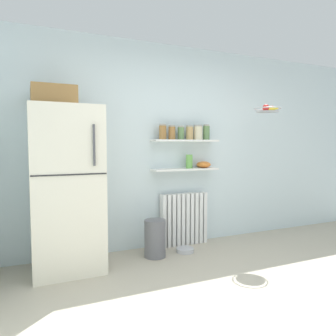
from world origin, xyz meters
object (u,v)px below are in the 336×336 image
(refrigerator, at_px, (66,185))
(hanging_fruit_basket, at_px, (268,109))
(storage_jar_0, at_px, (163,132))
(storage_jar_2, at_px, (181,133))
(storage_jar_1, at_px, (172,132))
(storage_jar_5, at_px, (206,132))
(shelf_bowl, at_px, (204,165))
(radiator, at_px, (184,219))
(vase, at_px, (189,161))
(storage_jar_3, at_px, (190,133))
(trash_bin, at_px, (155,238))
(pet_food_bowl, at_px, (185,250))
(storage_jar_4, at_px, (198,133))

(refrigerator, xyz_separation_m, hanging_fruit_basket, (2.48, -0.21, 0.88))
(storage_jar_0, bearing_deg, hanging_fruit_basket, -18.88)
(storage_jar_2, bearing_deg, storage_jar_1, -180.00)
(storage_jar_1, relative_size, hanging_fruit_basket, 0.53)
(storage_jar_5, distance_m, shelf_bowl, 0.43)
(radiator, xyz_separation_m, storage_jar_5, (0.32, -0.03, 1.15))
(vase, xyz_separation_m, shelf_bowl, (0.22, 0.00, -0.05))
(storage_jar_0, xyz_separation_m, storage_jar_1, (0.13, 0.00, -0.01))
(vase, bearing_deg, storage_jar_3, 0.00)
(storage_jar_3, distance_m, hanging_fruit_basket, 1.05)
(refrigerator, distance_m, storage_jar_2, 1.58)
(storage_jar_1, bearing_deg, hanging_fruit_basket, -20.78)
(hanging_fruit_basket, bearing_deg, storage_jar_2, 156.93)
(trash_bin, height_order, pet_food_bowl, trash_bin)
(storage_jar_3, bearing_deg, storage_jar_4, 0.00)
(storage_jar_4, relative_size, pet_food_bowl, 0.88)
(storage_jar_0, bearing_deg, storage_jar_1, 0.00)
(vase, height_order, shelf_bowl, vase)
(vase, height_order, hanging_fruit_basket, hanging_fruit_basket)
(refrigerator, relative_size, trash_bin, 4.31)
(radiator, xyz_separation_m, storage_jar_0, (-0.32, -0.03, 1.14))
(storage_jar_1, bearing_deg, pet_food_bowl, -76.15)
(vase, relative_size, hanging_fruit_basket, 0.52)
(storage_jar_0, relative_size, storage_jar_5, 0.95)
(radiator, bearing_deg, hanging_fruit_basket, -25.87)
(refrigerator, height_order, storage_jar_1, refrigerator)
(storage_jar_2, height_order, storage_jar_4, storage_jar_4)
(storage_jar_0, xyz_separation_m, trash_bin, (-0.21, -0.26, -1.26))
(storage_jar_0, height_order, storage_jar_2, storage_jar_0)
(storage_jar_0, bearing_deg, refrigerator, -169.35)
(trash_bin, bearing_deg, storage_jar_2, 28.94)
(hanging_fruit_basket, bearing_deg, storage_jar_1, 159.22)
(storage_jar_2, height_order, vase, storage_jar_2)
(refrigerator, xyz_separation_m, radiator, (1.52, 0.26, -0.56))
(storage_jar_3, bearing_deg, pet_food_bowl, -126.54)
(storage_jar_0, xyz_separation_m, storage_jar_5, (0.63, 0.00, 0.00))
(shelf_bowl, bearing_deg, pet_food_bowl, -147.74)
(refrigerator, distance_m, hanging_fruit_basket, 2.64)
(storage_jar_5, height_order, pet_food_bowl, storage_jar_5)
(storage_jar_5, bearing_deg, storage_jar_3, 180.00)
(storage_jar_2, relative_size, trash_bin, 0.40)
(storage_jar_1, bearing_deg, storage_jar_2, 0.00)
(storage_jar_2, xyz_separation_m, shelf_bowl, (0.34, -0.00, -0.42))
(storage_jar_2, height_order, shelf_bowl, storage_jar_2)
(trash_bin, height_order, hanging_fruit_basket, hanging_fruit_basket)
(storage_jar_0, distance_m, shelf_bowl, 0.73)
(storage_jar_2, height_order, pet_food_bowl, storage_jar_2)
(storage_jar_3, height_order, trash_bin, storage_jar_3)
(storage_jar_0, distance_m, storage_jar_3, 0.38)
(storage_jar_1, distance_m, storage_jar_2, 0.13)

